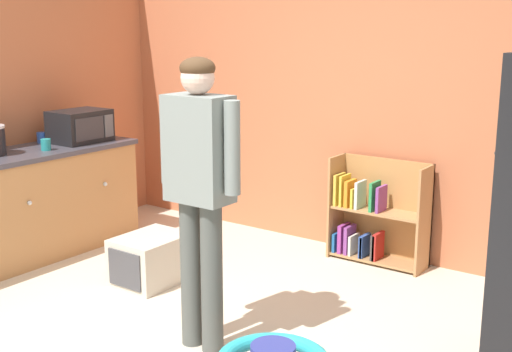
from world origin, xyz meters
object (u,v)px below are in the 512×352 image
standing_person (200,179)px  blue_cup (42,138)px  kitchen_counter (7,210)px  pet_carrier (151,259)px  bookshelf (374,218)px  teal_cup (46,145)px  microwave (80,126)px

standing_person → blue_cup: standing_person is taller
kitchen_counter → pet_carrier: bearing=17.0°
bookshelf → teal_cup: (-2.27, -1.46, 0.58)m
kitchen_counter → pet_carrier: kitchen_counter is taller
pet_carrier → microwave: size_ratio=1.15×
pet_carrier → blue_cup: size_ratio=5.81×
microwave → standing_person: bearing=-23.7°
bookshelf → microwave: microwave is taller
bookshelf → standing_person: size_ratio=0.49×
kitchen_counter → blue_cup: 0.76m
pet_carrier → kitchen_counter: bearing=-163.0°
kitchen_counter → standing_person: size_ratio=1.35×
pet_carrier → microwave: bearing=161.9°
microwave → bookshelf: bearing=23.5°
standing_person → teal_cup: bearing=165.8°
kitchen_counter → microwave: (0.02, 0.78, 0.59)m
standing_person → microwave: bearing=156.3°
microwave → kitchen_counter: bearing=-91.5°
bookshelf → blue_cup: size_ratio=8.95×
teal_cup → microwave: bearing=101.5°
pet_carrier → blue_cup: blue_cup is taller
standing_person → microwave: 2.41m
pet_carrier → teal_cup: teal_cup is taller
kitchen_counter → teal_cup: bearing=72.3°
standing_person → bookshelf: bearing=85.6°
teal_cup → kitchen_counter: bearing=-107.7°
blue_cup → teal_cup: same height
standing_person → teal_cup: size_ratio=18.33×
bookshelf → teal_cup: bearing=-147.2°
kitchen_counter → teal_cup: 0.61m
standing_person → microwave: size_ratio=3.63×
bookshelf → microwave: (-2.36, -1.03, 0.68)m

